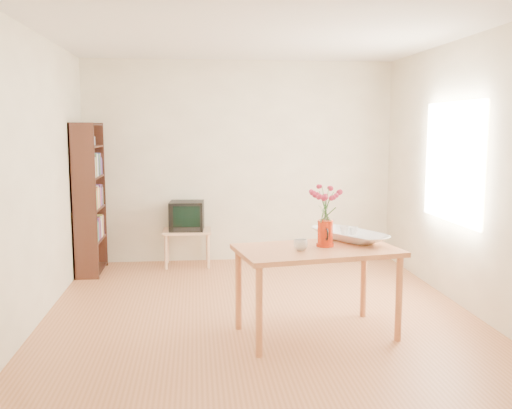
{
  "coord_description": "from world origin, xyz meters",
  "views": [
    {
      "loc": [
        -0.58,
        -5.17,
        1.75
      ],
      "look_at": [
        0.0,
        0.3,
        1.0
      ],
      "focal_mm": 40.0,
      "sensor_mm": 36.0,
      "label": 1
    }
  ],
  "objects": [
    {
      "name": "table",
      "position": [
        0.42,
        -0.6,
        0.66
      ],
      "size": [
        1.42,
        0.97,
        0.75
      ],
      "rotation": [
        0.0,
        0.0,
        0.18
      ],
      "color": "#BC6B40",
      "rests_on": "ground"
    },
    {
      "name": "mug",
      "position": [
        0.26,
        -0.68,
        0.8
      ],
      "size": [
        0.16,
        0.16,
        0.09
      ],
      "primitive_type": "imported",
      "rotation": [
        0.0,
        0.0,
        3.61
      ],
      "color": "white",
      "rests_on": "table"
    },
    {
      "name": "flowers",
      "position": [
        0.5,
        -0.54,
        1.14
      ],
      "size": [
        0.26,
        0.26,
        0.36
      ],
      "primitive_type": null,
      "color": "#BD2C4D",
      "rests_on": "pitcher"
    },
    {
      "name": "tv_stand",
      "position": [
        -0.7,
        1.97,
        0.39
      ],
      "size": [
        0.6,
        0.45,
        0.46
      ],
      "color": "tan",
      "rests_on": "ground"
    },
    {
      "name": "room",
      "position": [
        0.03,
        0.0,
        1.3
      ],
      "size": [
        4.5,
        4.5,
        4.5
      ],
      "color": "#A6623B",
      "rests_on": "ground"
    },
    {
      "name": "bookshelf",
      "position": [
        -1.85,
        1.75,
        0.84
      ],
      "size": [
        0.28,
        0.7,
        1.8
      ],
      "color": "black",
      "rests_on": "ground"
    },
    {
      "name": "bowl",
      "position": [
        0.77,
        -0.32,
        1.0
      ],
      "size": [
        0.72,
        0.72,
        0.5
      ],
      "primitive_type": "imported",
      "rotation": [
        0.0,
        0.0,
        0.51
      ],
      "color": "white",
      "rests_on": "table"
    },
    {
      "name": "teacup_b",
      "position": [
        0.81,
        -0.3,
        0.95
      ],
      "size": [
        0.07,
        0.07,
        0.06
      ],
      "primitive_type": "imported",
      "rotation": [
        0.0,
        0.0,
        1.54
      ],
      "color": "white",
      "rests_on": "bowl"
    },
    {
      "name": "teacup_a",
      "position": [
        0.73,
        -0.32,
        0.95
      ],
      "size": [
        0.1,
        0.1,
        0.07
      ],
      "primitive_type": "imported",
      "rotation": [
        0.0,
        0.0,
        0.47
      ],
      "color": "white",
      "rests_on": "bowl"
    },
    {
      "name": "pitcher",
      "position": [
        0.5,
        -0.54,
        0.85
      ],
      "size": [
        0.15,
        0.22,
        0.23
      ],
      "rotation": [
        0.0,
        0.0,
        -0.07
      ],
      "color": "red",
      "rests_on": "table"
    },
    {
      "name": "television",
      "position": [
        -0.7,
        1.98,
        0.65
      ],
      "size": [
        0.44,
        0.42,
        0.36
      ],
      "rotation": [
        0.0,
        0.0,
        -0.07
      ],
      "color": "black",
      "rests_on": "tv_stand"
    }
  ]
}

